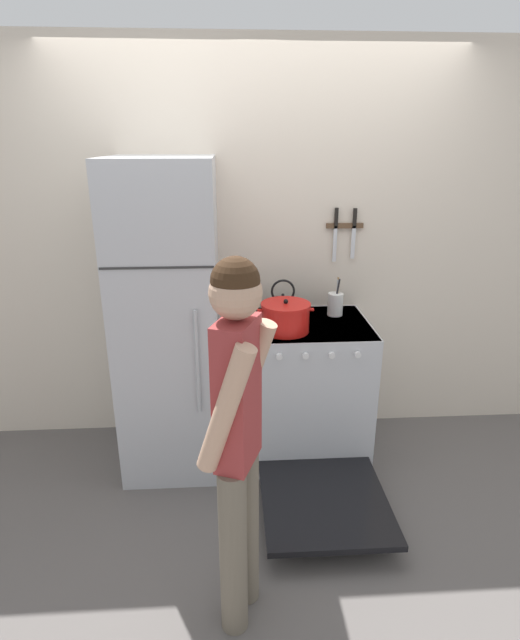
# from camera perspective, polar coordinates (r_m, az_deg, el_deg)

# --- Properties ---
(ground_plane) EXTENTS (14.00, 14.00, 0.00)m
(ground_plane) POSITION_cam_1_polar(r_m,az_deg,el_deg) (3.75, -0.19, -11.64)
(ground_plane) COLOR #5B5654
(wall_back) EXTENTS (10.00, 0.06, 2.55)m
(wall_back) POSITION_cam_1_polar(r_m,az_deg,el_deg) (3.30, -0.25, 7.85)
(wall_back) COLOR beige
(wall_back) RESTS_ON ground_plane
(refrigerator) EXTENTS (0.59, 0.73, 1.88)m
(refrigerator) POSITION_cam_1_polar(r_m,az_deg,el_deg) (3.04, -10.31, -0.08)
(refrigerator) COLOR #B7BABF
(refrigerator) RESTS_ON ground_plane
(stove_range) EXTENTS (0.74, 1.37, 0.90)m
(stove_range) POSITION_cam_1_polar(r_m,az_deg,el_deg) (3.25, 5.53, -8.06)
(stove_range) COLOR silver
(stove_range) RESTS_ON ground_plane
(dutch_oven_pot) EXTENTS (0.33, 0.29, 0.20)m
(dutch_oven_pot) POSITION_cam_1_polar(r_m,az_deg,el_deg) (2.92, 2.94, 0.32)
(dutch_oven_pot) COLOR red
(dutch_oven_pot) RESTS_ON stove_range
(tea_kettle) EXTENTS (0.25, 0.20, 0.24)m
(tea_kettle) POSITION_cam_1_polar(r_m,az_deg,el_deg) (3.18, 2.64, 1.64)
(tea_kettle) COLOR black
(tea_kettle) RESTS_ON stove_range
(utensil_jar) EXTENTS (0.10, 0.10, 0.24)m
(utensil_jar) POSITION_cam_1_polar(r_m,az_deg,el_deg) (3.23, 8.61, 1.86)
(utensil_jar) COLOR silver
(utensil_jar) RESTS_ON stove_range
(person) EXTENTS (0.33, 0.38, 1.60)m
(person) POSITION_cam_1_polar(r_m,az_deg,el_deg) (1.96, -2.54, -12.70)
(person) COLOR #6B6051
(person) RESTS_ON ground_plane
(wall_knife_strip) EXTENTS (0.24, 0.03, 0.35)m
(wall_knife_strip) POSITION_cam_1_polar(r_m,az_deg,el_deg) (3.30, 9.67, 10.58)
(wall_knife_strip) COLOR brown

